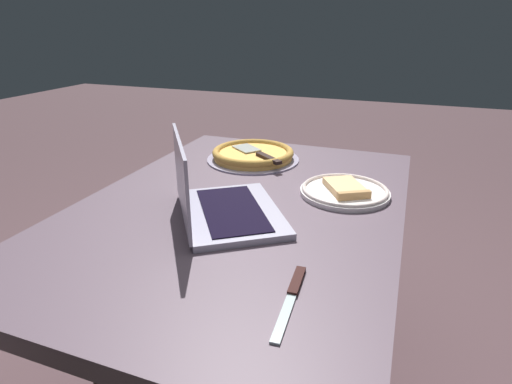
{
  "coord_description": "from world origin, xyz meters",
  "views": [
    {
      "loc": [
        -1.02,
        -0.42,
        1.23
      ],
      "look_at": [
        -0.01,
        -0.05,
        0.78
      ],
      "focal_mm": 29.06,
      "sensor_mm": 36.0,
      "label": 1
    }
  ],
  "objects_px": {
    "laptop": "(217,203)",
    "table_knife": "(292,294)",
    "dining_table": "(242,227)",
    "pizza_plate": "(345,191)",
    "pizza_tray": "(253,154)"
  },
  "relations": [
    {
      "from": "table_knife",
      "to": "dining_table",
      "type": "bearing_deg",
      "value": 34.73
    },
    {
      "from": "laptop",
      "to": "pizza_tray",
      "type": "relative_size",
      "value": 1.24
    },
    {
      "from": "dining_table",
      "to": "laptop",
      "type": "height_order",
      "value": "laptop"
    },
    {
      "from": "pizza_tray",
      "to": "pizza_plate",
      "type": "bearing_deg",
      "value": -119.77
    },
    {
      "from": "dining_table",
      "to": "table_knife",
      "type": "distance_m",
      "value": 0.46
    },
    {
      "from": "pizza_plate",
      "to": "pizza_tray",
      "type": "relative_size",
      "value": 0.78
    },
    {
      "from": "pizza_plate",
      "to": "pizza_tray",
      "type": "distance_m",
      "value": 0.44
    },
    {
      "from": "laptop",
      "to": "pizza_plate",
      "type": "distance_m",
      "value": 0.41
    },
    {
      "from": "laptop",
      "to": "table_knife",
      "type": "relative_size",
      "value": 1.88
    },
    {
      "from": "laptop",
      "to": "table_knife",
      "type": "distance_m",
      "value": 0.39
    },
    {
      "from": "pizza_plate",
      "to": "table_knife",
      "type": "height_order",
      "value": "pizza_plate"
    },
    {
      "from": "dining_table",
      "to": "laptop",
      "type": "bearing_deg",
      "value": 168.68
    },
    {
      "from": "table_knife",
      "to": "laptop",
      "type": "bearing_deg",
      "value": 47.23
    },
    {
      "from": "table_knife",
      "to": "pizza_plate",
      "type": "bearing_deg",
      "value": -1.41
    },
    {
      "from": "dining_table",
      "to": "pizza_plate",
      "type": "xyz_separation_m",
      "value": [
        0.16,
        -0.27,
        0.09
      ]
    }
  ]
}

